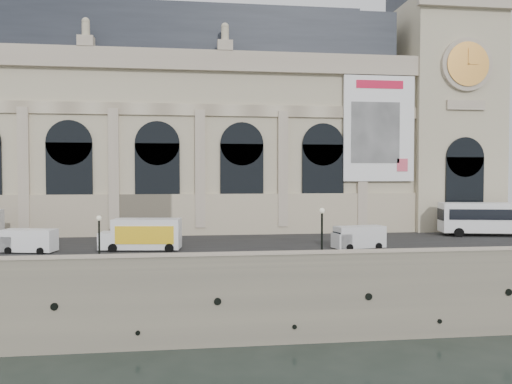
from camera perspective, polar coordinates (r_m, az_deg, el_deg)
The scene contains 12 objects.
ground at distance 40.19m, azimuth -7.38°, elevation -17.35°, with size 260.00×260.00×0.00m, color black.
quay at distance 73.65m, azimuth -7.29°, elevation -6.06°, with size 160.00×70.00×6.00m, color gray.
street at distance 52.43m, azimuth -7.35°, elevation -5.99°, with size 160.00×24.00×0.06m, color #2D2D2D.
parapet at distance 39.10m, azimuth -7.42°, elevation -7.87°, with size 160.00×1.40×1.21m.
museum at distance 69.36m, azimuth -12.34°, elevation 7.26°, with size 69.00×18.70×29.10m.
clock_pavilion at distance 74.71m, azimuth 20.12°, elevation 9.66°, with size 13.00×14.72×36.70m.
bus_right at distance 65.59m, azimuth 25.99°, elevation -2.65°, with size 13.73×5.39×3.97m.
van_b at distance 51.35m, azimuth -24.78°, elevation -5.09°, with size 5.24×2.84×2.21m.
van_c at distance 49.95m, azimuth 11.42°, elevation -5.12°, with size 5.33×2.77×2.26m.
box_truck at distance 49.24m, azimuth -12.85°, elevation -4.77°, with size 7.84×3.40×3.07m.
lamp_left at distance 41.09m, azimuth -17.48°, elevation -5.45°, with size 0.42×0.42×4.11m.
lamp_right at distance 41.22m, azimuth 7.54°, elevation -5.01°, with size 0.47×0.47×4.60m.
Camera 1 is at (0.20, -37.93, 13.31)m, focal length 35.00 mm.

